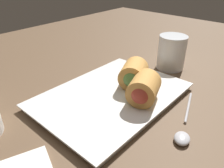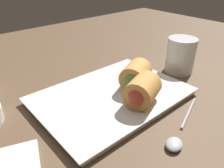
% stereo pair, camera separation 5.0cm
% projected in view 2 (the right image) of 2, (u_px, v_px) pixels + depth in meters
% --- Properties ---
extents(table_surface, '(1.80, 1.40, 0.02)m').
position_uv_depth(table_surface, '(107.00, 113.00, 0.46)').
color(table_surface, brown).
rests_on(table_surface, ground).
extents(serving_plate, '(0.32, 0.23, 0.01)m').
position_uv_depth(serving_plate, '(112.00, 96.00, 0.48)').
color(serving_plate, silver).
rests_on(serving_plate, table_surface).
extents(roll_front_left, '(0.09, 0.08, 0.06)m').
position_uv_depth(roll_front_left, '(135.00, 76.00, 0.49)').
color(roll_front_left, '#D19347').
rests_on(roll_front_left, serving_plate).
extents(roll_front_right, '(0.08, 0.08, 0.06)m').
position_uv_depth(roll_front_right, '(142.00, 91.00, 0.43)').
color(roll_front_right, '#D19347').
rests_on(roll_front_right, serving_plate).
extents(spoon, '(0.17, 0.07, 0.01)m').
position_uv_depth(spoon, '(177.00, 137.00, 0.37)').
color(spoon, '#B2B2B7').
rests_on(spoon, table_surface).
extents(drinking_glass, '(0.08, 0.08, 0.09)m').
position_uv_depth(drinking_glass, '(181.00, 55.00, 0.58)').
color(drinking_glass, silver).
rests_on(drinking_glass, table_surface).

